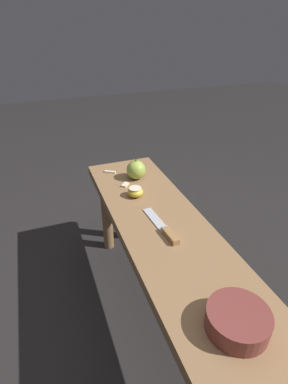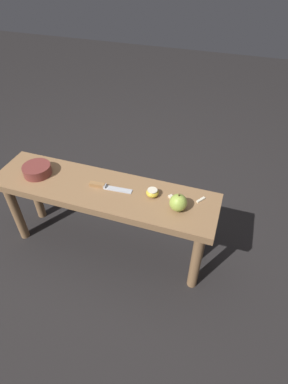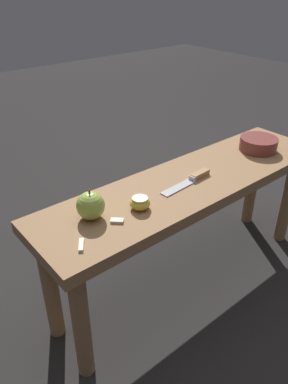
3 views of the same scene
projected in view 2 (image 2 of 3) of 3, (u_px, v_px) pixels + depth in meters
ground_plane at (109, 246)px, 1.84m from camera, size 8.00×8.00×0.00m
wooden_bench at (103, 199)px, 1.58m from camera, size 1.19×0.31×0.47m
knife at (104, 186)px, 1.53m from camera, size 0.23×0.04×0.02m
apple_whole at (178, 203)px, 1.39m from camera, size 0.08×0.08×0.09m
apple_cut at (152, 193)px, 1.48m from camera, size 0.06×0.06×0.04m
apple_slice_near_knife at (201, 200)px, 1.46m from camera, size 0.04×0.05×0.01m
apple_slice_center at (172, 197)px, 1.47m from camera, size 0.04×0.04×0.01m
bowl at (37, 170)px, 1.60m from camera, size 0.15×0.15×0.05m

